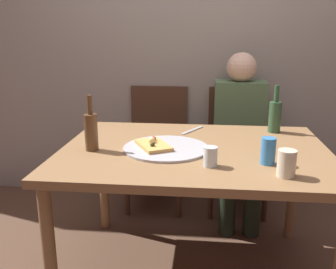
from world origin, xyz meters
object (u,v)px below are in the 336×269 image
pizza_slice_last (153,145)px  guest_in_sweater (240,129)px  chair_right (237,141)px  dining_table (194,162)px  tumbler_far (287,163)px  table_knife (192,130)px  chair_left (158,138)px  beer_bottle (91,131)px  tumbler_near (210,157)px  soda_can (268,151)px  wine_bottle (275,115)px  pizza_tray (166,148)px

pizza_slice_last → guest_in_sweater: (0.50, 0.79, -0.11)m
pizza_slice_last → chair_right: size_ratio=0.28×
dining_table → tumbler_far: (0.39, -0.35, 0.13)m
table_knife → guest_in_sweater: guest_in_sweater is taller
chair_left → chair_right: size_ratio=1.00×
beer_bottle → tumbler_far: size_ratio=2.48×
pizza_slice_last → tumbler_far: size_ratio=2.26×
chair_right → guest_in_sweater: 0.20m
dining_table → guest_in_sweater: size_ratio=1.16×
beer_bottle → tumbler_near: bearing=-16.2°
chair_left → soda_can: bearing=120.4°
wine_bottle → chair_right: bearing=107.1°
tumbler_near → tumbler_far: size_ratio=0.79×
pizza_tray → pizza_slice_last: size_ratio=1.70×
beer_bottle → chair_left: size_ratio=0.31×
tumbler_far → guest_in_sweater: bearing=95.1°
pizza_tray → pizza_slice_last: pizza_slice_last is taller
dining_table → tumbler_far: 0.54m
tumbler_near → pizza_slice_last: bearing=142.5°
chair_right → dining_table: bearing=72.1°
tumbler_near → guest_in_sweater: bearing=78.1°
pizza_slice_last → chair_left: size_ratio=0.28×
guest_in_sweater → pizza_slice_last: bearing=57.6°
table_knife → chair_left: bearing=-123.2°
table_knife → chair_left: (-0.29, 0.56, -0.22)m
dining_table → wine_bottle: (0.46, 0.37, 0.18)m
dining_table → pizza_slice_last: 0.23m
pizza_tray → chair_left: 0.98m
tumbler_near → chair_right: chair_right is taller
beer_bottle → guest_in_sweater: bearing=46.2°
pizza_slice_last → guest_in_sweater: bearing=57.6°
pizza_slice_last → tumbler_near: bearing=-37.5°
tumbler_far → soda_can: size_ratio=0.93×
beer_bottle → soda_can: bearing=-7.7°
dining_table → guest_in_sweater: guest_in_sweater is taller
dining_table → chair_right: 0.96m
pizza_tray → table_knife: 0.39m
pizza_slice_last → tumbler_far: bearing=-27.2°
soda_can → guest_in_sweater: guest_in_sweater is taller
beer_bottle → tumbler_far: bearing=-16.0°
tumbler_near → guest_in_sweater: 1.04m
beer_bottle → table_knife: bearing=41.3°
beer_bottle → soda_can: (0.85, -0.11, -0.04)m
pizza_tray → wine_bottle: (0.60, 0.40, 0.09)m
dining_table → table_knife: table_knife is taller
beer_bottle → guest_in_sweater: guest_in_sweater is taller
wine_bottle → table_knife: bearing=-177.0°
pizza_tray → soda_can: 0.51m
chair_left → chair_right: (0.60, 0.00, 0.00)m
pizza_slice_last → tumbler_far: tumbler_far is taller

